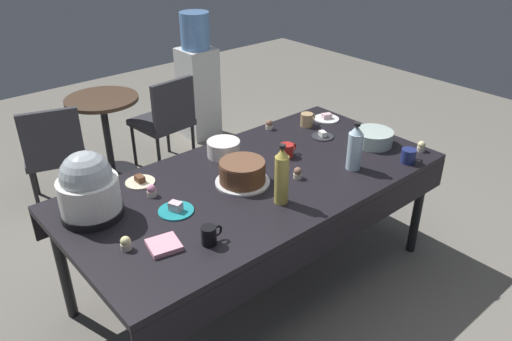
# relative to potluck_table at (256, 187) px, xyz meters

# --- Properties ---
(ground) EXTENTS (9.00, 9.00, 0.00)m
(ground) POSITION_rel_potluck_table_xyz_m (0.00, 0.00, -0.69)
(ground) COLOR slate
(potluck_table) EXTENTS (2.20, 1.10, 0.75)m
(potluck_table) POSITION_rel_potluck_table_xyz_m (0.00, 0.00, 0.00)
(potluck_table) COLOR black
(potluck_table) RESTS_ON ground
(frosted_layer_cake) EXTENTS (0.31, 0.31, 0.14)m
(frosted_layer_cake) POSITION_rel_potluck_table_xyz_m (-0.09, 0.01, 0.13)
(frosted_layer_cake) COLOR silver
(frosted_layer_cake) RESTS_ON potluck_table
(slow_cooker) EXTENTS (0.31, 0.31, 0.36)m
(slow_cooker) POSITION_rel_potluck_table_xyz_m (-0.88, 0.25, 0.22)
(slow_cooker) COLOR black
(slow_cooker) RESTS_ON potluck_table
(glass_salad_bowl) EXTENTS (0.25, 0.25, 0.09)m
(glass_salad_bowl) POSITION_rel_potluck_table_xyz_m (0.87, -0.15, 0.11)
(glass_salad_bowl) COLOR #B2C6BC
(glass_salad_bowl) RESTS_ON potluck_table
(ceramic_snack_bowl) EXTENTS (0.21, 0.21, 0.10)m
(ceramic_snack_bowl) POSITION_rel_potluck_table_xyz_m (0.03, 0.35, 0.11)
(ceramic_snack_bowl) COLOR silver
(ceramic_snack_bowl) RESTS_ON potluck_table
(dessert_plate_teal) EXTENTS (0.18, 0.18, 0.05)m
(dessert_plate_teal) POSITION_rel_potluck_table_xyz_m (-0.54, 0.01, 0.07)
(dessert_plate_teal) COLOR teal
(dessert_plate_teal) RESTS_ON potluck_table
(dessert_plate_white) EXTENTS (0.18, 0.18, 0.04)m
(dessert_plate_white) POSITION_rel_potluck_table_xyz_m (0.96, 0.33, 0.07)
(dessert_plate_white) COLOR white
(dessert_plate_white) RESTS_ON potluck_table
(dessert_plate_cream) EXTENTS (0.17, 0.17, 0.04)m
(dessert_plate_cream) POSITION_rel_potluck_table_xyz_m (-0.53, 0.39, 0.07)
(dessert_plate_cream) COLOR beige
(dessert_plate_cream) RESTS_ON potluck_table
(dessert_plate_charcoal) EXTENTS (0.15, 0.15, 0.04)m
(dessert_plate_charcoal) POSITION_rel_potluck_table_xyz_m (0.71, 0.13, 0.07)
(dessert_plate_charcoal) COLOR #2D2D33
(dessert_plate_charcoal) RESTS_ON potluck_table
(cupcake_rose) EXTENTS (0.05, 0.05, 0.07)m
(cupcake_rose) POSITION_rel_potluck_table_xyz_m (0.18, -0.15, 0.09)
(cupcake_rose) COLOR beige
(cupcake_rose) RESTS_ON potluck_table
(cupcake_berry) EXTENTS (0.05, 0.05, 0.07)m
(cupcake_berry) POSITION_rel_potluck_table_xyz_m (-0.88, -0.11, 0.09)
(cupcake_berry) COLOR beige
(cupcake_berry) RESTS_ON potluck_table
(cupcake_vanilla) EXTENTS (0.05, 0.05, 0.07)m
(cupcake_vanilla) POSITION_rel_potluck_table_xyz_m (1.02, -0.42, 0.09)
(cupcake_vanilla) COLOR beige
(cupcake_vanilla) RESTS_ON potluck_table
(cupcake_lemon) EXTENTS (0.05, 0.05, 0.07)m
(cupcake_lemon) POSITION_rel_potluck_table_xyz_m (-0.55, 0.22, 0.09)
(cupcake_lemon) COLOR beige
(cupcake_lemon) RESTS_ON potluck_table
(cupcake_cocoa) EXTENTS (0.05, 0.05, 0.07)m
(cupcake_cocoa) POSITION_rel_potluck_table_xyz_m (0.52, 0.47, 0.09)
(cupcake_cocoa) COLOR beige
(cupcake_cocoa) RESTS_ON potluck_table
(soda_bottle_water) EXTENTS (0.09, 0.09, 0.29)m
(soda_bottle_water) POSITION_rel_potluck_table_xyz_m (0.52, -0.28, 0.20)
(soda_bottle_water) COLOR silver
(soda_bottle_water) RESTS_ON potluck_table
(soda_bottle_ginger_ale) EXTENTS (0.08, 0.08, 0.33)m
(soda_bottle_ginger_ale) POSITION_rel_potluck_table_xyz_m (-0.07, -0.28, 0.22)
(soda_bottle_ginger_ale) COLOR gold
(soda_bottle_ginger_ale) RESTS_ON potluck_table
(coffee_mug_red) EXTENTS (0.12, 0.08, 0.08)m
(coffee_mug_red) POSITION_rel_potluck_table_xyz_m (0.33, 0.09, 0.10)
(coffee_mug_red) COLOR #B2231E
(coffee_mug_red) RESTS_ON potluck_table
(coffee_mug_black) EXTENTS (0.11, 0.07, 0.09)m
(coffee_mug_black) POSITION_rel_potluck_table_xyz_m (-0.57, -0.33, 0.11)
(coffee_mug_black) COLOR black
(coffee_mug_black) RESTS_ON potluck_table
(coffee_mug_tan) EXTENTS (0.13, 0.09, 0.09)m
(coffee_mug_tan) POSITION_rel_potluck_table_xyz_m (0.77, 0.34, 0.11)
(coffee_mug_tan) COLOR tan
(coffee_mug_tan) RESTS_ON potluck_table
(coffee_mug_navy) EXTENTS (0.13, 0.09, 0.09)m
(coffee_mug_navy) POSITION_rel_potluck_table_xyz_m (0.83, -0.45, 0.11)
(coffee_mug_navy) COLOR navy
(coffee_mug_navy) RESTS_ON potluck_table
(paper_napkin_stack) EXTENTS (0.17, 0.17, 0.02)m
(paper_napkin_stack) POSITION_rel_potluck_table_xyz_m (-0.74, -0.21, 0.07)
(paper_napkin_stack) COLOR pink
(paper_napkin_stack) RESTS_ON potluck_table
(maroon_chair_left) EXTENTS (0.55, 0.55, 0.85)m
(maroon_chair_left) POSITION_rel_potluck_table_xyz_m (-0.57, 1.67, -0.20)
(maroon_chair_left) COLOR #333338
(maroon_chair_left) RESTS_ON ground
(maroon_chair_right) EXTENTS (0.48, 0.48, 0.85)m
(maroon_chair_right) POSITION_rel_potluck_table_xyz_m (0.41, 1.67, -0.20)
(maroon_chair_right) COLOR #333338
(maroon_chair_right) RESTS_ON ground
(round_cafe_table) EXTENTS (0.60, 0.60, 0.72)m
(round_cafe_table) POSITION_rel_potluck_table_xyz_m (-0.05, 1.89, -0.19)
(round_cafe_table) COLOR #473323
(round_cafe_table) RESTS_ON ground
(water_cooler) EXTENTS (0.32, 0.32, 1.24)m
(water_cooler) POSITION_rel_potluck_table_xyz_m (1.04, 2.08, -0.10)
(water_cooler) COLOR silver
(water_cooler) RESTS_ON ground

